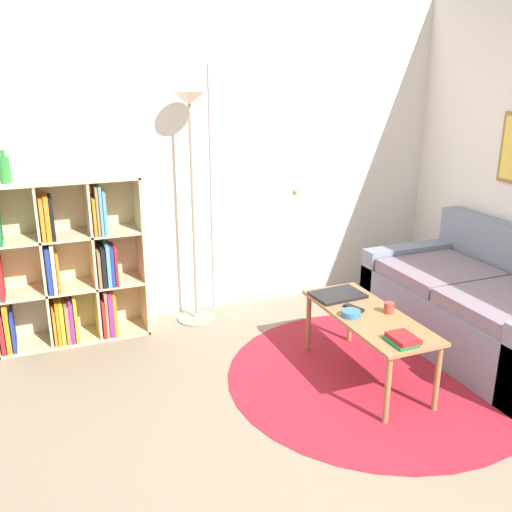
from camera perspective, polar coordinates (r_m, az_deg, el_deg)
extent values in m
cube|color=silver|center=(4.68, -4.73, 9.94)|extent=(7.13, 0.05, 2.60)
cube|color=white|center=(4.85, 0.54, 6.77)|extent=(0.89, 0.02, 2.01)
sphere|color=tan|center=(4.96, 3.99, 6.52)|extent=(0.04, 0.04, 0.04)
cylinder|color=maroon|center=(4.01, 11.96, -11.59)|extent=(2.01, 2.01, 0.01)
cube|color=beige|center=(4.49, -11.48, 0.28)|extent=(0.02, 0.34, 1.23)
cube|color=beige|center=(4.28, -19.11, 7.18)|extent=(1.09, 0.34, 0.02)
cube|color=beige|center=(4.65, -17.57, -7.64)|extent=(1.09, 0.34, 0.02)
cube|color=beige|center=(4.58, -18.47, 0.06)|extent=(1.09, 0.02, 1.23)
cube|color=beige|center=(4.42, -20.58, -0.81)|extent=(0.02, 0.32, 1.20)
cube|color=beige|center=(4.44, -16.05, -0.27)|extent=(0.02, 0.32, 1.20)
cube|color=beige|center=(4.49, -18.06, -2.94)|extent=(1.06, 0.32, 0.02)
cube|color=beige|center=(4.37, -18.57, 1.94)|extent=(1.06, 0.32, 0.02)
cube|color=#B21E23|center=(4.54, -24.06, -6.92)|extent=(0.03, 0.22, 0.29)
cube|color=orange|center=(4.52, -23.63, -6.47)|extent=(0.03, 0.21, 0.36)
cube|color=navy|center=(4.56, -23.12, -6.72)|extent=(0.02, 0.27, 0.29)
cube|color=orange|center=(4.55, -19.56, -6.39)|extent=(0.02, 0.26, 0.27)
cube|color=orange|center=(4.55, -19.24, -6.15)|extent=(0.02, 0.26, 0.31)
cube|color=gold|center=(4.53, -18.86, -6.20)|extent=(0.03, 0.23, 0.31)
cube|color=olive|center=(4.54, -18.42, -6.17)|extent=(0.03, 0.24, 0.30)
cube|color=#7F287A|center=(4.53, -18.02, -6.07)|extent=(0.03, 0.21, 0.32)
cube|color=gold|center=(4.55, -17.68, -5.74)|extent=(0.02, 0.27, 0.34)
cube|color=#B21E23|center=(4.57, -15.14, -5.71)|extent=(0.02, 0.26, 0.29)
cube|color=olive|center=(4.56, -14.88, -5.34)|extent=(0.02, 0.25, 0.36)
cube|color=#7F287A|center=(4.55, -14.46, -5.44)|extent=(0.03, 0.23, 0.34)
cube|color=orange|center=(4.56, -14.06, -5.49)|extent=(0.03, 0.23, 0.33)
cube|color=#B21E23|center=(4.41, -24.14, -2.07)|extent=(0.03, 0.25, 0.27)
cube|color=navy|center=(4.40, -20.07, -1.17)|extent=(0.03, 0.25, 0.34)
cube|color=silver|center=(4.38, -19.65, -1.04)|extent=(0.03, 0.23, 0.36)
cube|color=orange|center=(4.40, -19.24, -1.42)|extent=(0.02, 0.25, 0.28)
cube|color=olive|center=(4.41, -15.53, -1.06)|extent=(0.02, 0.22, 0.28)
cube|color=black|center=(4.43, -15.17, -0.81)|extent=(0.03, 0.27, 0.30)
cube|color=teal|center=(4.43, -14.73, -0.64)|extent=(0.03, 0.26, 0.32)
cube|color=navy|center=(4.44, -14.35, -0.72)|extent=(0.02, 0.26, 0.30)
cube|color=#B21E23|center=(4.42, -13.97, -0.77)|extent=(0.02, 0.22, 0.29)
cube|color=orange|center=(4.28, -20.64, 3.54)|extent=(0.03, 0.23, 0.29)
cube|color=orange|center=(4.29, -20.20, 3.71)|extent=(0.03, 0.26, 0.30)
cube|color=black|center=(4.29, -19.77, 3.68)|extent=(0.02, 0.25, 0.29)
cube|color=orange|center=(4.29, -15.97, 3.92)|extent=(0.02, 0.21, 0.27)
cube|color=olive|center=(4.31, -15.73, 4.54)|extent=(0.02, 0.25, 0.36)
cube|color=teal|center=(4.28, -15.36, 4.50)|extent=(0.02, 0.19, 0.36)
cube|color=teal|center=(4.29, -15.01, 4.27)|extent=(0.02, 0.19, 0.32)
cylinder|color=gray|center=(4.76, -5.94, -6.21)|extent=(0.31, 0.31, 0.01)
cylinder|color=gray|center=(4.47, -6.31, 4.36)|extent=(0.02, 0.02, 1.72)
cone|color=white|center=(4.35, -6.72, 15.41)|extent=(0.26, 0.26, 0.10)
cube|color=gray|center=(4.54, 21.13, -5.88)|extent=(0.94, 1.70, 0.42)
cube|color=gray|center=(5.05, 15.38, -1.98)|extent=(0.94, 0.16, 0.56)
cube|color=gray|center=(4.17, 23.91, -4.48)|extent=(0.74, 0.67, 0.10)
cube|color=gray|center=(4.63, 17.92, -1.55)|extent=(0.74, 0.67, 0.10)
cube|color=#996B42|center=(3.79, 11.19, -5.86)|extent=(0.43, 1.08, 0.02)
cylinder|color=#996B42|center=(3.44, 13.01, -12.92)|extent=(0.04, 0.04, 0.44)
cylinder|color=#996B42|center=(4.19, 5.27, -6.59)|extent=(0.04, 0.04, 0.44)
cylinder|color=#996B42|center=(3.63, 17.66, -11.56)|extent=(0.04, 0.04, 0.44)
cylinder|color=#996B42|center=(4.35, 9.41, -5.80)|extent=(0.04, 0.04, 0.44)
cube|color=black|center=(4.03, 8.17, -3.86)|extent=(0.36, 0.27, 0.02)
cylinder|color=teal|center=(3.72, 9.47, -5.70)|extent=(0.12, 0.12, 0.04)
cube|color=#196B38|center=(3.44, 14.29, -8.32)|extent=(0.14, 0.18, 0.02)
cube|color=#B21E23|center=(3.44, 14.52, -7.94)|extent=(0.14, 0.18, 0.03)
cylinder|color=#A33D33|center=(3.81, 13.17, -5.06)|extent=(0.07, 0.07, 0.07)
cube|color=black|center=(3.83, 9.75, -5.16)|extent=(0.09, 0.15, 0.02)
cylinder|color=#2D8438|center=(4.23, -23.83, 7.88)|extent=(0.08, 0.08, 0.18)
cylinder|color=#2D8438|center=(4.22, -24.02, 9.39)|extent=(0.03, 0.03, 0.05)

